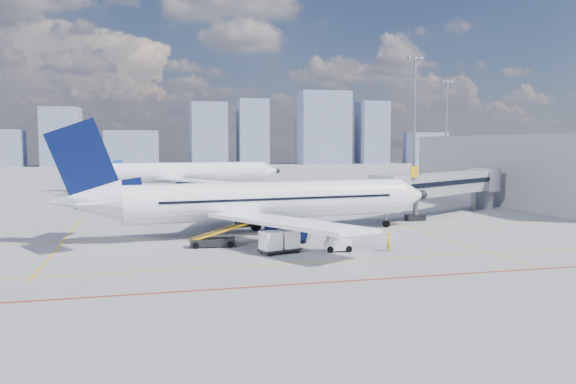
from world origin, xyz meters
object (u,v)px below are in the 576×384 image
baggage_tug (337,243)px  belt_loader (214,240)px  main_aircraft (256,202)px  cargo_dolly (280,241)px  ramp_worker (389,242)px  second_aircraft (182,173)px

baggage_tug → belt_loader: 10.43m
main_aircraft → cargo_dolly: main_aircraft is taller
main_aircraft → ramp_worker: (8.95, -10.72, -2.47)m
second_aircraft → belt_loader: bearing=-95.5°
second_aircraft → ramp_worker: size_ratio=25.77×
baggage_tug → ramp_worker: bearing=-6.9°
baggage_tug → cargo_dolly: 4.71m
main_aircraft → second_aircraft: second_aircraft is taller
belt_loader → second_aircraft: bearing=92.8°
second_aircraft → ramp_worker: (12.42, -67.53, -2.47)m
baggage_tug → belt_loader: size_ratio=0.40×
baggage_tug → second_aircraft: bearing=102.7°
cargo_dolly → belt_loader: (-4.73, 4.13, -0.42)m
main_aircraft → ramp_worker: bearing=-55.8°
baggage_tug → ramp_worker: (4.17, -0.93, 0.06)m
cargo_dolly → ramp_worker: cargo_dolly is taller
main_aircraft → baggage_tug: main_aircraft is taller
main_aircraft → belt_loader: bearing=-136.8°
baggage_tug → belt_loader: (-9.42, 4.49, -0.13)m
main_aircraft → ramp_worker: size_ratio=24.82×
second_aircraft → belt_loader: size_ratio=7.11×
baggage_tug → cargo_dolly: size_ratio=0.61×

